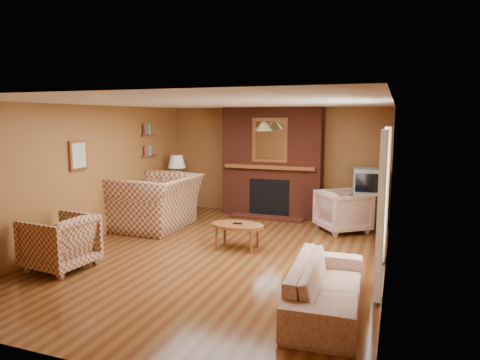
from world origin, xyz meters
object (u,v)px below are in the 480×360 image
at_px(side_table, 177,199).
at_px(tv_stand, 366,209).
at_px(coffee_table, 237,227).
at_px(floral_armchair, 343,211).
at_px(plaid_armchair, 60,242).
at_px(floral_sofa, 326,287).
at_px(table_lamp, 177,168).
at_px(plaid_loveseat, 157,202).
at_px(fireplace, 272,163).
at_px(crt_tv, 368,181).

bearing_deg(side_table, tv_stand, 4.82).
bearing_deg(tv_stand, coffee_table, -128.29).
height_order(floral_armchair, tv_stand, floral_armchair).
xyz_separation_m(floral_armchair, coffee_table, (-1.52, -1.73, -0.03)).
xyz_separation_m(plaid_armchair, tv_stand, (4.00, 4.17, -0.07)).
xyz_separation_m(floral_sofa, table_lamp, (-4.00, 3.85, 0.76)).
distance_m(floral_armchair, side_table, 3.78).
bearing_deg(floral_armchair, plaid_loveseat, 68.96).
distance_m(plaid_armchair, side_table, 3.83).
height_order(plaid_armchair, coffee_table, plaid_armchair).
bearing_deg(plaid_loveseat, floral_sofa, 55.65).
bearing_deg(floral_sofa, plaid_armchair, 86.60).
bearing_deg(coffee_table, fireplace, 93.09).
xyz_separation_m(plaid_loveseat, floral_armchair, (3.51, 0.99, -0.12)).
bearing_deg(table_lamp, side_table, 90.00).
bearing_deg(table_lamp, floral_armchair, -4.76).
bearing_deg(plaid_loveseat, plaid_armchair, -2.42).
distance_m(floral_armchair, crt_tv, 0.92).
height_order(plaid_loveseat, tv_stand, plaid_loveseat).
bearing_deg(fireplace, plaid_armchair, -114.11).
distance_m(tv_stand, crt_tv, 0.58).
bearing_deg(coffee_table, side_table, 137.59).
xyz_separation_m(plaid_loveseat, table_lamp, (-0.25, 1.31, 0.52)).
bearing_deg(table_lamp, coffee_table, -42.41).
height_order(fireplace, plaid_armchair, fireplace).
bearing_deg(fireplace, coffee_table, -86.91).
relative_size(table_lamp, crt_tv, 1.06).
height_order(fireplace, side_table, fireplace).
bearing_deg(coffee_table, tv_stand, 51.42).
distance_m(floral_armchair, coffee_table, 2.31).
distance_m(table_lamp, crt_tv, 4.17).
height_order(fireplace, floral_armchair, fireplace).
distance_m(plaid_loveseat, floral_sofa, 4.54).
xyz_separation_m(coffee_table, side_table, (-2.24, 2.05, -0.04)).
bearing_deg(crt_tv, plaid_loveseat, -157.06).
height_order(fireplace, floral_sofa, fireplace).
height_order(fireplace, coffee_table, fireplace).
relative_size(table_lamp, tv_stand, 1.01).
distance_m(floral_sofa, coffee_table, 2.53).
bearing_deg(table_lamp, plaid_armchair, -87.75).
bearing_deg(fireplace, tv_stand, -5.15).
height_order(plaid_loveseat, coffee_table, plaid_loveseat).
xyz_separation_m(side_table, tv_stand, (4.15, 0.35, -0.01)).
distance_m(fireplace, tv_stand, 2.23).
bearing_deg(crt_tv, fireplace, 174.70).
bearing_deg(side_table, plaid_loveseat, -79.17).
height_order(floral_sofa, table_lamp, table_lamp).
distance_m(plaid_loveseat, floral_armchair, 3.65).
bearing_deg(plaid_armchair, tv_stand, 141.20).
relative_size(fireplace, plaid_loveseat, 1.49).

